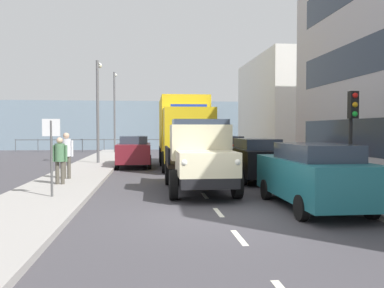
{
  "coord_description": "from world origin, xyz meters",
  "views": [
    {
      "loc": [
        1.71,
        9.29,
        2.1
      ],
      "look_at": [
        -0.68,
        -13.16,
        1.25
      ],
      "focal_mm": 36.99,
      "sensor_mm": 36.0,
      "label": 1
    }
  ],
  "objects_px": {
    "lorry_cargo_yellow": "(184,130)",
    "traffic_light_near": "(352,118)",
    "pedestrian_in_dark_coat": "(66,151)",
    "street_sign": "(51,144)",
    "pedestrian_by_lamp": "(60,157)",
    "lamp_post_far": "(115,105)",
    "car_black_kerbside_1": "(255,159)",
    "truck_vintage_cream": "(200,157)",
    "car_teal_kerbside_near": "(313,175)",
    "car_red_kerbside_2": "(227,151)",
    "lamp_post_promenade": "(98,101)",
    "car_maroon_oppositeside_0": "(134,151)"
  },
  "relations": [
    {
      "from": "lorry_cargo_yellow",
      "to": "traffic_light_near",
      "type": "bearing_deg",
      "value": 117.07
    },
    {
      "from": "car_maroon_oppositeside_0",
      "to": "traffic_light_near",
      "type": "bearing_deg",
      "value": 128.14
    },
    {
      "from": "car_black_kerbside_1",
      "to": "lamp_post_far",
      "type": "bearing_deg",
      "value": -68.7
    },
    {
      "from": "lorry_cargo_yellow",
      "to": "pedestrian_in_dark_coat",
      "type": "bearing_deg",
      "value": 48.62
    },
    {
      "from": "car_teal_kerbside_near",
      "to": "car_red_kerbside_2",
      "type": "xyz_separation_m",
      "value": [
        0.0,
        -11.82,
        -0.0
      ]
    },
    {
      "from": "car_red_kerbside_2",
      "to": "car_maroon_oppositeside_0",
      "type": "distance_m",
      "value": 5.17
    },
    {
      "from": "pedestrian_in_dark_coat",
      "to": "street_sign",
      "type": "distance_m",
      "value": 4.26
    },
    {
      "from": "car_teal_kerbside_near",
      "to": "pedestrian_by_lamp",
      "type": "distance_m",
      "value": 8.66
    },
    {
      "from": "car_red_kerbside_2",
      "to": "traffic_light_near",
      "type": "distance_m",
      "value": 9.85
    },
    {
      "from": "lamp_post_promenade",
      "to": "lamp_post_far",
      "type": "xyz_separation_m",
      "value": [
        -0.01,
        -10.91,
        0.47
      ]
    },
    {
      "from": "lorry_cargo_yellow",
      "to": "car_teal_kerbside_near",
      "type": "xyz_separation_m",
      "value": [
        -2.44,
        11.76,
        -1.18
      ]
    },
    {
      "from": "street_sign",
      "to": "lorry_cargo_yellow",
      "type": "bearing_deg",
      "value": -115.04
    },
    {
      "from": "lorry_cargo_yellow",
      "to": "car_red_kerbside_2",
      "type": "distance_m",
      "value": 2.71
    },
    {
      "from": "truck_vintage_cream",
      "to": "car_maroon_oppositeside_0",
      "type": "bearing_deg",
      "value": -74.31
    },
    {
      "from": "pedestrian_by_lamp",
      "to": "lamp_post_far",
      "type": "relative_size",
      "value": 0.24
    },
    {
      "from": "truck_vintage_cream",
      "to": "lamp_post_far",
      "type": "height_order",
      "value": "lamp_post_far"
    },
    {
      "from": "lamp_post_promenade",
      "to": "pedestrian_in_dark_coat",
      "type": "bearing_deg",
      "value": 88.03
    },
    {
      "from": "pedestrian_in_dark_coat",
      "to": "lamp_post_promenade",
      "type": "distance_m",
      "value": 8.04
    },
    {
      "from": "car_maroon_oppositeside_0",
      "to": "traffic_light_near",
      "type": "xyz_separation_m",
      "value": [
        -7.52,
        9.57,
        1.58
      ]
    },
    {
      "from": "pedestrian_by_lamp",
      "to": "street_sign",
      "type": "xyz_separation_m",
      "value": [
        -0.35,
        2.63,
        0.56
      ]
    },
    {
      "from": "truck_vintage_cream",
      "to": "lorry_cargo_yellow",
      "type": "distance_m",
      "value": 8.83
    },
    {
      "from": "truck_vintage_cream",
      "to": "car_red_kerbside_2",
      "type": "height_order",
      "value": "truck_vintage_cream"
    },
    {
      "from": "car_black_kerbside_1",
      "to": "pedestrian_by_lamp",
      "type": "relative_size",
      "value": 2.6
    },
    {
      "from": "truck_vintage_cream",
      "to": "pedestrian_by_lamp",
      "type": "relative_size",
      "value": 3.39
    },
    {
      "from": "car_red_kerbside_2",
      "to": "traffic_light_near",
      "type": "xyz_separation_m",
      "value": [
        -2.35,
        9.44,
        1.58
      ]
    },
    {
      "from": "pedestrian_by_lamp",
      "to": "pedestrian_in_dark_coat",
      "type": "distance_m",
      "value": 1.59
    },
    {
      "from": "traffic_light_near",
      "to": "street_sign",
      "type": "height_order",
      "value": "traffic_light_near"
    },
    {
      "from": "traffic_light_near",
      "to": "street_sign",
      "type": "xyz_separation_m",
      "value": [
        9.48,
        0.65,
        -0.79
      ]
    },
    {
      "from": "lorry_cargo_yellow",
      "to": "car_teal_kerbside_near",
      "type": "distance_m",
      "value": 12.07
    },
    {
      "from": "pedestrian_in_dark_coat",
      "to": "lamp_post_far",
      "type": "distance_m",
      "value": 18.79
    },
    {
      "from": "traffic_light_near",
      "to": "lamp_post_promenade",
      "type": "height_order",
      "value": "lamp_post_promenade"
    },
    {
      "from": "traffic_light_near",
      "to": "car_maroon_oppositeside_0",
      "type": "bearing_deg",
      "value": -51.86
    },
    {
      "from": "lorry_cargo_yellow",
      "to": "car_black_kerbside_1",
      "type": "xyz_separation_m",
      "value": [
        -2.44,
        6.0,
        -1.18
      ]
    },
    {
      "from": "truck_vintage_cream",
      "to": "car_teal_kerbside_near",
      "type": "height_order",
      "value": "truck_vintage_cream"
    },
    {
      "from": "car_teal_kerbside_near",
      "to": "car_red_kerbside_2",
      "type": "distance_m",
      "value": 11.82
    },
    {
      "from": "traffic_light_near",
      "to": "street_sign",
      "type": "distance_m",
      "value": 9.54
    },
    {
      "from": "lamp_post_promenade",
      "to": "car_red_kerbside_2",
      "type": "bearing_deg",
      "value": 166.48
    },
    {
      "from": "car_red_kerbside_2",
      "to": "pedestrian_in_dark_coat",
      "type": "bearing_deg",
      "value": 37.83
    },
    {
      "from": "lamp_post_far",
      "to": "street_sign",
      "type": "height_order",
      "value": "lamp_post_far"
    },
    {
      "from": "car_red_kerbside_2",
      "to": "lamp_post_promenade",
      "type": "xyz_separation_m",
      "value": [
        7.31,
        -1.76,
        2.83
      ]
    },
    {
      "from": "truck_vintage_cream",
      "to": "lamp_post_far",
      "type": "distance_m",
      "value": 22.22
    },
    {
      "from": "lamp_post_promenade",
      "to": "truck_vintage_cream",
      "type": "bearing_deg",
      "value": 113.77
    },
    {
      "from": "car_black_kerbside_1",
      "to": "pedestrian_in_dark_coat",
      "type": "distance_m",
      "value": 7.58
    },
    {
      "from": "car_black_kerbside_1",
      "to": "street_sign",
      "type": "relative_size",
      "value": 1.92
    },
    {
      "from": "pedestrian_by_lamp",
      "to": "lamp_post_far",
      "type": "xyz_separation_m",
      "value": [
        -0.18,
        -20.13,
        3.07
      ]
    },
    {
      "from": "pedestrian_by_lamp",
      "to": "lamp_post_promenade",
      "type": "bearing_deg",
      "value": -91.05
    },
    {
      "from": "car_red_kerbside_2",
      "to": "pedestrian_by_lamp",
      "type": "height_order",
      "value": "pedestrian_by_lamp"
    },
    {
      "from": "car_black_kerbside_1",
      "to": "traffic_light_near",
      "type": "xyz_separation_m",
      "value": [
        -2.35,
        3.38,
        1.58
      ]
    },
    {
      "from": "car_black_kerbside_1",
      "to": "car_red_kerbside_2",
      "type": "height_order",
      "value": "same"
    },
    {
      "from": "car_black_kerbside_1",
      "to": "car_maroon_oppositeside_0",
      "type": "xyz_separation_m",
      "value": [
        5.16,
        -6.2,
        -0.0
      ]
    }
  ]
}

